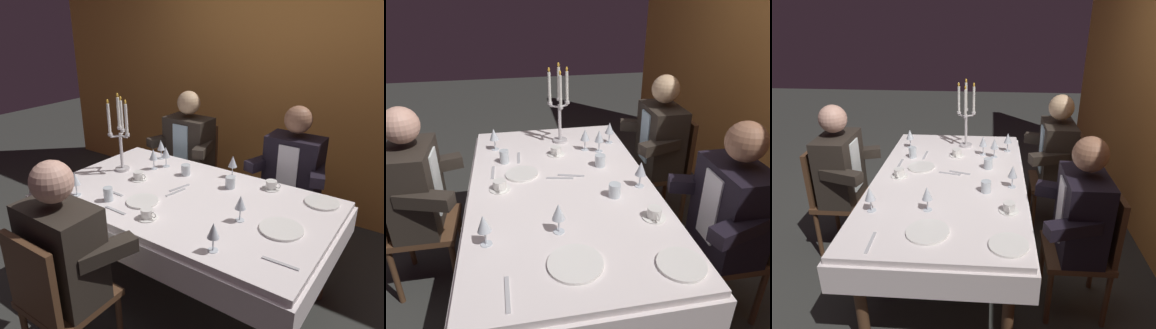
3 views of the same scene
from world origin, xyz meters
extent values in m
plane|color=#32332F|center=(0.00, 0.00, 0.00)|extent=(12.00, 12.00, 0.00)
cube|color=white|center=(0.00, 0.00, 0.72)|extent=(1.90, 1.10, 0.04)
cube|color=white|center=(0.00, 0.00, 0.61)|extent=(1.94, 1.14, 0.18)
cylinder|color=#543621|center=(-0.83, -0.43, 0.35)|extent=(0.07, 0.07, 0.70)
cylinder|color=#543621|center=(-0.83, 0.43, 0.35)|extent=(0.07, 0.07, 0.70)
cylinder|color=silver|center=(-0.67, 0.08, 0.75)|extent=(0.11, 0.11, 0.02)
cylinder|color=silver|center=(-0.67, 0.08, 0.90)|extent=(0.02, 0.02, 0.28)
cylinder|color=silver|center=(-0.67, 0.08, 1.08)|extent=(0.04, 0.04, 0.02)
cylinder|color=white|center=(-0.67, 0.08, 1.20)|extent=(0.02, 0.02, 0.22)
ellipsoid|color=yellow|center=(-0.67, 0.08, 1.33)|extent=(0.02, 0.02, 0.03)
cylinder|color=silver|center=(-0.64, 0.08, 1.02)|extent=(0.07, 0.01, 0.01)
cylinder|color=silver|center=(-0.60, 0.08, 1.04)|extent=(0.04, 0.04, 0.02)
cylinder|color=white|center=(-0.60, 0.08, 1.16)|extent=(0.02, 0.02, 0.22)
ellipsoid|color=yellow|center=(-0.60, 0.08, 1.29)|extent=(0.02, 0.02, 0.03)
cylinder|color=silver|center=(-0.69, 0.12, 1.02)|extent=(0.05, 0.07, 0.01)
cylinder|color=silver|center=(-0.71, 0.15, 1.04)|extent=(0.04, 0.04, 0.02)
cylinder|color=white|center=(-0.71, 0.15, 1.16)|extent=(0.02, 0.02, 0.22)
ellipsoid|color=yellow|center=(-0.71, 0.15, 1.29)|extent=(0.02, 0.02, 0.03)
cylinder|color=silver|center=(-0.69, 0.05, 1.02)|extent=(0.05, 0.07, 0.01)
cylinder|color=silver|center=(-0.71, 0.02, 1.04)|extent=(0.04, 0.04, 0.02)
cylinder|color=white|center=(-0.71, 0.02, 1.16)|extent=(0.02, 0.02, 0.22)
ellipsoid|color=yellow|center=(-0.71, 0.02, 1.29)|extent=(0.02, 0.02, 0.03)
cylinder|color=white|center=(0.78, 0.41, 0.75)|extent=(0.22, 0.22, 0.01)
cylinder|color=white|center=(-0.18, -0.23, 0.75)|extent=(0.21, 0.21, 0.01)
cylinder|color=white|center=(0.69, -0.04, 0.75)|extent=(0.25, 0.25, 0.01)
cylinder|color=silver|center=(0.09, 0.46, 0.74)|extent=(0.06, 0.06, 0.00)
cylinder|color=silver|center=(0.09, 0.46, 0.78)|extent=(0.01, 0.01, 0.07)
cone|color=silver|center=(0.09, 0.46, 0.86)|extent=(0.07, 0.07, 0.08)
cylinder|color=silver|center=(0.44, -0.08, 0.74)|extent=(0.06, 0.06, 0.00)
cylinder|color=silver|center=(0.44, -0.08, 0.78)|extent=(0.01, 0.01, 0.07)
cone|color=silver|center=(0.44, -0.08, 0.86)|extent=(0.07, 0.07, 0.08)
cylinder|color=silver|center=(-0.49, 0.24, 0.74)|extent=(0.06, 0.06, 0.00)
cylinder|color=silver|center=(-0.49, 0.24, 0.78)|extent=(0.01, 0.01, 0.07)
cone|color=silver|center=(-0.49, 0.24, 0.86)|extent=(0.07, 0.07, 0.08)
cylinder|color=#E0D172|center=(-0.49, 0.24, 0.84)|extent=(0.04, 0.04, 0.03)
cylinder|color=silver|center=(-0.59, 0.45, 0.74)|extent=(0.06, 0.06, 0.00)
cylinder|color=silver|center=(-0.59, 0.45, 0.78)|extent=(0.01, 0.01, 0.07)
cone|color=silver|center=(-0.59, 0.45, 0.86)|extent=(0.07, 0.07, 0.08)
cylinder|color=#E0D172|center=(-0.59, 0.45, 0.84)|extent=(0.04, 0.04, 0.03)
cylinder|color=silver|center=(-0.62, -0.41, 0.74)|extent=(0.06, 0.06, 0.00)
cylinder|color=silver|center=(-0.62, -0.41, 0.78)|extent=(0.01, 0.01, 0.07)
cone|color=silver|center=(-0.62, -0.41, 0.86)|extent=(0.07, 0.07, 0.08)
cylinder|color=#E0D172|center=(-0.62, -0.41, 0.84)|extent=(0.04, 0.04, 0.03)
cylinder|color=silver|center=(0.48, -0.43, 0.74)|extent=(0.06, 0.06, 0.00)
cylinder|color=silver|center=(0.48, -0.43, 0.78)|extent=(0.01, 0.01, 0.07)
cone|color=silver|center=(0.48, -0.43, 0.86)|extent=(0.07, 0.07, 0.08)
cylinder|color=#E0D172|center=(0.48, -0.43, 0.84)|extent=(0.04, 0.04, 0.03)
cylinder|color=silver|center=(-0.44, 0.34, 0.74)|extent=(0.06, 0.06, 0.00)
cylinder|color=silver|center=(-0.44, 0.34, 0.78)|extent=(0.01, 0.01, 0.07)
cone|color=silver|center=(-0.44, 0.34, 0.86)|extent=(0.07, 0.07, 0.08)
cylinder|color=silver|center=(-0.21, 0.29, 0.78)|extent=(0.07, 0.07, 0.08)
cylinder|color=silver|center=(0.17, 0.28, 0.78)|extent=(0.07, 0.07, 0.08)
cylinder|color=silver|center=(-0.38, -0.34, 0.79)|extent=(0.06, 0.06, 0.09)
cylinder|color=white|center=(-0.02, -0.37, 0.74)|extent=(0.12, 0.12, 0.01)
cylinder|color=white|center=(-0.02, -0.37, 0.77)|extent=(0.08, 0.08, 0.05)
torus|color=white|center=(0.03, -0.37, 0.78)|extent=(0.04, 0.01, 0.04)
cylinder|color=white|center=(0.42, 0.43, 0.74)|extent=(0.12, 0.12, 0.01)
cylinder|color=white|center=(0.42, 0.43, 0.77)|extent=(0.08, 0.08, 0.05)
torus|color=white|center=(0.47, 0.43, 0.78)|extent=(0.04, 0.01, 0.04)
cylinder|color=white|center=(-0.45, 0.02, 0.74)|extent=(0.12, 0.12, 0.01)
cylinder|color=white|center=(-0.45, 0.02, 0.77)|extent=(0.08, 0.08, 0.05)
torus|color=white|center=(-0.40, 0.02, 0.78)|extent=(0.04, 0.01, 0.04)
cube|color=#B7B7BC|center=(-0.11, 0.07, 0.74)|extent=(0.06, 0.17, 0.01)
cube|color=#B7B7BC|center=(-0.44, -0.24, 0.74)|extent=(0.17, 0.02, 0.01)
cube|color=#B7B7BC|center=(0.80, -0.34, 0.74)|extent=(0.19, 0.02, 0.01)
cube|color=#B7B7BC|center=(-0.25, -0.42, 0.74)|extent=(0.17, 0.02, 0.01)
cube|color=#B7B7BC|center=(-0.09, 0.00, 0.74)|extent=(0.05, 0.17, 0.01)
cylinder|color=#543621|center=(-0.78, 0.70, 0.21)|extent=(0.04, 0.04, 0.42)
cylinder|color=#543621|center=(-0.42, 0.70, 0.21)|extent=(0.04, 0.04, 0.42)
cylinder|color=#543621|center=(-0.78, 1.06, 0.21)|extent=(0.04, 0.04, 0.42)
cylinder|color=#543621|center=(-0.42, 1.06, 0.21)|extent=(0.04, 0.04, 0.42)
cube|color=#543621|center=(-0.60, 0.88, 0.44)|extent=(0.42, 0.42, 0.04)
cube|color=#543621|center=(-0.60, 1.07, 0.68)|extent=(0.38, 0.04, 0.44)
cube|color=#2E2721|center=(-0.60, 0.88, 0.73)|extent=(0.42, 0.26, 0.54)
cube|color=#AED2E4|center=(-0.60, 0.75, 0.76)|extent=(0.16, 0.01, 0.40)
sphere|color=tan|center=(-0.60, 0.88, 1.14)|extent=(0.21, 0.21, 0.21)
cube|color=#2E2721|center=(-0.82, 0.78, 0.77)|extent=(0.19, 0.34, 0.08)
cube|color=#2E2721|center=(-0.38, 0.78, 0.77)|extent=(0.19, 0.34, 0.08)
cylinder|color=#543621|center=(0.02, -0.70, 0.21)|extent=(0.04, 0.04, 0.42)
cylinder|color=#543621|center=(-0.34, -0.70, 0.21)|extent=(0.04, 0.04, 0.42)
cylinder|color=#543621|center=(0.02, -1.06, 0.21)|extent=(0.04, 0.04, 0.42)
cylinder|color=#543621|center=(-0.34, -1.06, 0.21)|extent=(0.04, 0.04, 0.42)
cube|color=#543621|center=(-0.16, -0.88, 0.44)|extent=(0.42, 0.42, 0.04)
cube|color=#2D2620|center=(-0.16, -0.88, 0.73)|extent=(0.42, 0.26, 0.54)
cube|color=white|center=(-0.16, -0.75, 0.76)|extent=(0.16, 0.01, 0.40)
sphere|color=#D6A18B|center=(-0.16, -0.88, 1.14)|extent=(0.21, 0.21, 0.21)
cube|color=#2D2620|center=(0.06, -0.78, 0.77)|extent=(0.19, 0.34, 0.08)
cube|color=#2D2620|center=(-0.38, -0.78, 0.77)|extent=(0.19, 0.34, 0.08)
cylinder|color=#543621|center=(0.23, 0.70, 0.21)|extent=(0.04, 0.04, 0.42)
cylinder|color=#543621|center=(0.59, 0.70, 0.21)|extent=(0.04, 0.04, 0.42)
cylinder|color=#543621|center=(0.23, 1.06, 0.21)|extent=(0.04, 0.04, 0.42)
cylinder|color=#543621|center=(0.59, 1.06, 0.21)|extent=(0.04, 0.04, 0.42)
cube|color=#543621|center=(0.41, 0.88, 0.44)|extent=(0.42, 0.42, 0.04)
cube|color=#543621|center=(0.41, 1.07, 0.68)|extent=(0.38, 0.04, 0.44)
cube|color=black|center=(0.41, 0.88, 0.73)|extent=(0.42, 0.26, 0.54)
cube|color=white|center=(0.41, 0.75, 0.76)|extent=(0.16, 0.01, 0.40)
sphere|color=#98674C|center=(0.41, 0.88, 1.14)|extent=(0.21, 0.21, 0.21)
cube|color=black|center=(0.19, 0.78, 0.77)|extent=(0.19, 0.34, 0.08)
cube|color=black|center=(0.63, 0.78, 0.77)|extent=(0.19, 0.34, 0.08)
camera|label=1|loc=(1.32, -1.84, 1.88)|focal=35.28mm
camera|label=2|loc=(1.86, -0.25, 1.84)|focal=33.45mm
camera|label=3|loc=(2.42, 0.29, 1.96)|focal=34.59mm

